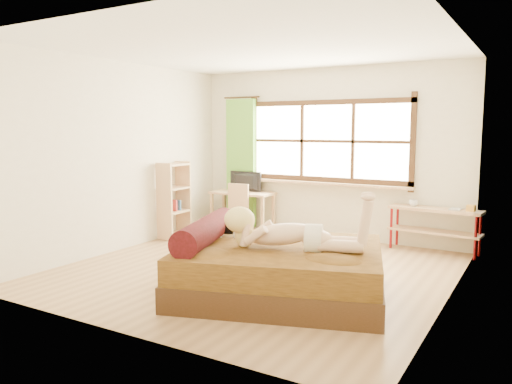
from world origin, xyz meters
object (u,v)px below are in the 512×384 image
Objects in this scene: kitten at (228,226)px; pipe_shelf at (435,220)px; chair at (235,207)px; woman at (291,219)px; bed at (275,268)px; bookshelf at (174,200)px; desk at (242,197)px.

pipe_shelf is at bearing 38.22° from kitten.
kitten reaches higher than pipe_shelf.
woman is at bearing -48.53° from chair.
kitten is (-0.67, 0.12, 0.37)m from bed.
bookshelf is at bearing -157.89° from pipe_shelf.
bookshelf is (-0.76, -0.63, 0.14)m from chair.
bookshelf is at bearing 132.39° from woman.
pipe_shelf is (0.90, 2.78, -0.37)m from woman.
pipe_shelf reaches higher than desk.
woman is at bearing -51.55° from desk.
desk is 1.20m from bookshelf.
bookshelf is (-2.91, 1.66, -0.22)m from woman.
chair reaches higher than pipe_shelf.
bookshelf is at bearing 131.13° from bed.
desk is 0.91× the size of bookshelf.
kitten is at bearing 152.31° from woman.
desk is 0.85× the size of pipe_shelf.
desk is 3.15m from pipe_shelf.
woman is 1.73× the size of chair.
pipe_shelf is 3.98m from bookshelf.
pipe_shelf is (3.05, 0.49, -0.01)m from chair.
bed is at bearing -53.80° from desk.
desk is at bearing 110.01° from bed.
bed is 2.99m from chair.
kitten is at bearing -62.97° from desk.
desk is 0.40m from chair.
desk is 1.29× the size of chair.
pipe_shelf is at bearing 7.43° from chair.
chair is at bearing 115.27° from woman.
kitten reaches higher than desk.
chair is at bearing -77.02° from desk.
kitten is at bearing -60.83° from chair.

